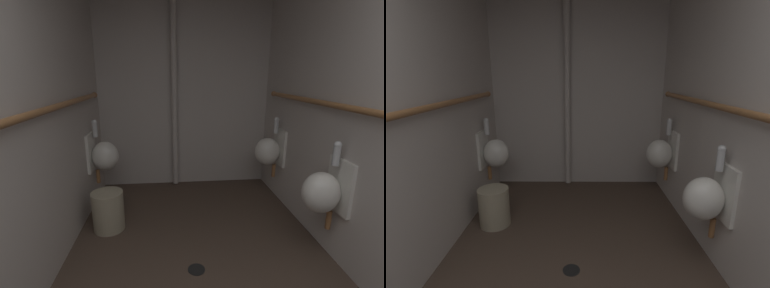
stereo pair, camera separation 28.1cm
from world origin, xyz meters
TOP-DOWN VIEW (x-y plane):
  - floor at (0.00, 1.76)m, footprint 2.40×3.64m
  - wall_left at (-1.17, 1.76)m, footprint 0.06×3.64m
  - wall_right at (1.17, 1.76)m, footprint 0.06×3.64m
  - wall_back at (0.00, 3.55)m, footprint 2.40×0.06m
  - urinal_left_mid at (-0.99, 2.94)m, footprint 0.32×0.30m
  - urinal_right_mid at (0.99, 1.75)m, footprint 0.32×0.30m
  - urinal_right_far at (0.99, 2.93)m, footprint 0.32×0.30m
  - supply_pipe_left at (-1.08, 1.74)m, footprint 0.06×2.85m
  - supply_pipe_right at (1.08, 1.74)m, footprint 0.06×2.84m
  - standpipe_back_wall at (-0.14, 3.44)m, footprint 0.08×0.08m
  - floor_drain at (-0.04, 1.70)m, footprint 0.14×0.14m
  - waste_bin at (-0.86, 2.38)m, footprint 0.31×0.31m

SIDE VIEW (x-z plane):
  - floor at x=0.00m, z-range -0.08..0.00m
  - floor_drain at x=-0.04m, z-range 0.00..0.01m
  - waste_bin at x=-0.86m, z-range 0.00..0.40m
  - urinal_left_mid at x=-0.99m, z-range 0.24..1.00m
  - urinal_right_mid at x=0.99m, z-range 0.24..1.00m
  - urinal_right_far at x=0.99m, z-range 0.24..1.00m
  - supply_pipe_left at x=-1.08m, z-range 1.26..1.32m
  - supply_pipe_right at x=1.08m, z-range 1.26..1.32m
  - wall_left at x=-1.17m, z-range 0.00..2.66m
  - wall_right at x=1.17m, z-range 0.00..2.66m
  - wall_back at x=0.00m, z-range 0.00..2.66m
  - standpipe_back_wall at x=-0.14m, z-range 0.02..2.63m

